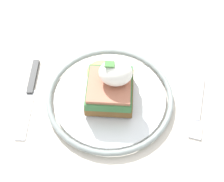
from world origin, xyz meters
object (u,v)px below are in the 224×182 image
(sandwich, at_px, (112,86))
(knife, at_px, (30,91))
(fork, at_px, (198,109))
(plate, at_px, (112,100))

(sandwich, xyz_separation_m, knife, (0.16, -0.01, -0.04))
(fork, xyz_separation_m, knife, (0.31, -0.02, 0.00))
(sandwich, height_order, fork, sandwich)
(plate, bearing_deg, knife, -5.04)
(plate, xyz_separation_m, knife, (0.16, -0.01, -0.01))
(sandwich, xyz_separation_m, fork, (-0.16, 0.01, -0.05))
(sandwich, distance_m, fork, 0.16)
(sandwich, distance_m, knife, 0.16)
(fork, bearing_deg, sandwich, -3.52)
(plate, height_order, sandwich, sandwich)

